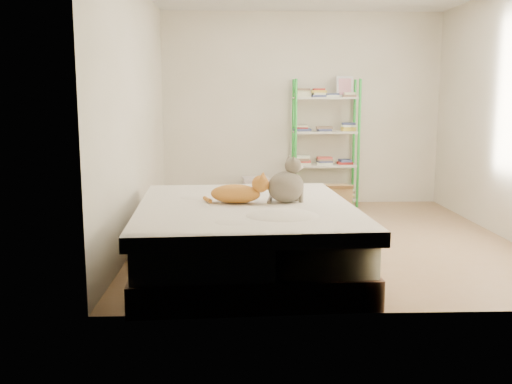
{
  "coord_description": "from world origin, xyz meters",
  "views": [
    {
      "loc": [
        -0.9,
        -5.77,
        1.45
      ],
      "look_at": [
        -0.73,
        -0.75,
        0.62
      ],
      "focal_mm": 40.0,
      "sensor_mm": 36.0,
      "label": 1
    }
  ],
  "objects_px": {
    "orange_cat": "(235,191)",
    "shelf_unit": "(326,141)",
    "white_bin": "(255,191)",
    "cardboard_box": "(329,200)",
    "bed": "(245,237)",
    "grey_cat": "(286,180)"
  },
  "relations": [
    {
      "from": "grey_cat",
      "to": "white_bin",
      "type": "xyz_separation_m",
      "value": [
        -0.16,
        2.84,
        -0.56
      ]
    },
    {
      "from": "grey_cat",
      "to": "shelf_unit",
      "type": "xyz_separation_m",
      "value": [
        0.78,
        2.87,
        0.12
      ]
    },
    {
      "from": "bed",
      "to": "white_bin",
      "type": "height_order",
      "value": "bed"
    },
    {
      "from": "bed",
      "to": "white_bin",
      "type": "xyz_separation_m",
      "value": [
        0.18,
        2.9,
        -0.08
      ]
    },
    {
      "from": "orange_cat",
      "to": "grey_cat",
      "type": "distance_m",
      "value": 0.44
    },
    {
      "from": "grey_cat",
      "to": "white_bin",
      "type": "bearing_deg",
      "value": -17.88
    },
    {
      "from": "shelf_unit",
      "to": "white_bin",
      "type": "height_order",
      "value": "shelf_unit"
    },
    {
      "from": "shelf_unit",
      "to": "white_bin",
      "type": "xyz_separation_m",
      "value": [
        -0.95,
        -0.03,
        -0.68
      ]
    },
    {
      "from": "grey_cat",
      "to": "cardboard_box",
      "type": "height_order",
      "value": "grey_cat"
    },
    {
      "from": "cardboard_box",
      "to": "shelf_unit",
      "type": "bearing_deg",
      "value": 87.18
    },
    {
      "from": "cardboard_box",
      "to": "grey_cat",
      "type": "bearing_deg",
      "value": -108.05
    },
    {
      "from": "grey_cat",
      "to": "shelf_unit",
      "type": "height_order",
      "value": "shelf_unit"
    },
    {
      "from": "bed",
      "to": "cardboard_box",
      "type": "height_order",
      "value": "bed"
    },
    {
      "from": "grey_cat",
      "to": "orange_cat",
      "type": "bearing_deg",
      "value": 71.07
    },
    {
      "from": "shelf_unit",
      "to": "white_bin",
      "type": "bearing_deg",
      "value": -178.13
    },
    {
      "from": "white_bin",
      "to": "cardboard_box",
      "type": "bearing_deg",
      "value": -32.01
    },
    {
      "from": "orange_cat",
      "to": "cardboard_box",
      "type": "relative_size",
      "value": 0.98
    },
    {
      "from": "orange_cat",
      "to": "shelf_unit",
      "type": "bearing_deg",
      "value": 76.41
    },
    {
      "from": "shelf_unit",
      "to": "cardboard_box",
      "type": "height_order",
      "value": "shelf_unit"
    },
    {
      "from": "orange_cat",
      "to": "white_bin",
      "type": "distance_m",
      "value": 2.91
    },
    {
      "from": "cardboard_box",
      "to": "bed",
      "type": "bearing_deg",
      "value": -114.99
    },
    {
      "from": "bed",
      "to": "orange_cat",
      "type": "distance_m",
      "value": 0.4
    }
  ]
}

